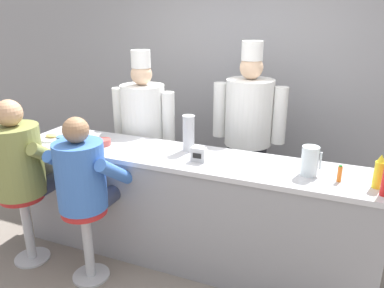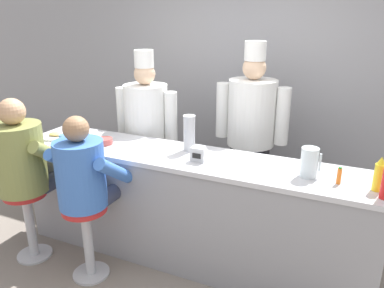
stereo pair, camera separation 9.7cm
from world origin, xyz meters
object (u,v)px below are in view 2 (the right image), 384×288
Objects in this scene: coffee_mug_blue at (65,139)px; diner_seated_olive at (24,162)px; cook_in_whites_far at (251,128)px; breakfast_plate at (55,136)px; diner_seated_blue at (84,179)px; cook_in_whites_near at (147,129)px; cup_stack_steel at (189,133)px; napkin_dispenser_chrome at (198,155)px; water_pitcher_clear at (309,162)px; cereal_bowl at (105,141)px; mustard_bottle_yellow at (379,175)px; hot_sauce_bottle_orange at (339,176)px.

diner_seated_olive is at bearing -115.84° from coffee_mug_blue.
cook_in_whites_far reaches higher than coffee_mug_blue.
breakfast_plate is 0.85m from diner_seated_blue.
cook_in_whites_near is at bearing 62.32° from diner_seated_olive.
napkin_dispenser_chrome is (0.17, -0.20, -0.10)m from cup_stack_steel.
cook_in_whites_far is at bearing 127.38° from water_pitcher_clear.
cereal_bowl is 1.43m from cook_in_whites_far.
mustard_bottle_yellow is 0.14× the size of cook_in_whites_near.
mustard_bottle_yellow is 1.48m from cup_stack_steel.
mustard_bottle_yellow is 1.30m from napkin_dispenser_chrome.
breakfast_plate is at bearing 179.93° from napkin_dispenser_chrome.
diner_seated_blue is (-1.84, -0.47, -0.18)m from hot_sauce_bottle_orange.
hot_sauce_bottle_orange is 1.06× the size of napkin_dispenser_chrome.
cook_in_whites_near is 1.07m from cook_in_whites_far.
breakfast_plate is (-2.55, -0.01, -0.05)m from hot_sauce_bottle_orange.
cook_in_whites_far is (0.34, 0.74, -0.12)m from cup_stack_steel.
coffee_mug_blue is at bearing -25.57° from breakfast_plate.
cook_in_whites_near is at bearing 93.89° from diner_seated_blue.
diner_seated_blue is (0.71, -0.45, -0.13)m from breakfast_plate.
diner_seated_olive is at bearing -117.68° from cook_in_whites_near.
cup_stack_steel is 0.17× the size of cook_in_whites_near.
mustard_bottle_yellow is at bearing 0.44° from napkin_dispenser_chrome.
cook_in_whites_near is at bearing 161.82° from hot_sauce_bottle_orange.
water_pitcher_clear is 0.12× the size of cook_in_whites_near.
cook_in_whites_far is at bearing 65.14° from cup_stack_steel.
breakfast_plate is 1.79× the size of cereal_bowl.
cup_stack_steel reaches higher than breakfast_plate.
breakfast_plate is 1.34m from cup_stack_steel.
cook_in_whites_far reaches higher than breakfast_plate.
cook_in_whites_far reaches higher than hot_sauce_bottle_orange.
cook_in_whites_far is (1.66, 0.94, 0.02)m from breakfast_plate.
cup_stack_steel is at bearing 12.33° from cereal_bowl.
mustard_bottle_yellow is at bearing -0.69° from cereal_bowl.
mustard_bottle_yellow is at bearing -7.56° from cup_stack_steel.
breakfast_plate is 1.91m from cook_in_whites_far.
hot_sauce_bottle_orange reaches higher than breakfast_plate.
cook_in_whites_far reaches higher than mustard_bottle_yellow.
napkin_dispenser_chrome is 0.07× the size of cook_in_whites_near.
mustard_bottle_yellow is 2.24m from cereal_bowl.
napkin_dispenser_chrome is (-1.30, -0.01, -0.05)m from mustard_bottle_yellow.
diner_seated_blue is at bearing -72.49° from cereal_bowl.
diner_seated_blue is at bearing -32.74° from breakfast_plate.
cook_in_whites_far is (1.60, 1.39, 0.12)m from diner_seated_olive.
breakfast_plate is 0.46m from diner_seated_olive.
mustard_bottle_yellow reaches higher than hot_sauce_bottle_orange.
napkin_dispenser_chrome reaches higher than cereal_bowl.
coffee_mug_blue is 0.86m from cook_in_whites_near.
cook_in_whites_near is (-0.07, 1.10, 0.10)m from diner_seated_blue.
cook_in_whites_far is (0.17, 0.94, -0.02)m from napkin_dispenser_chrome.
diner_seated_blue is 0.75× the size of cook_in_whites_far.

